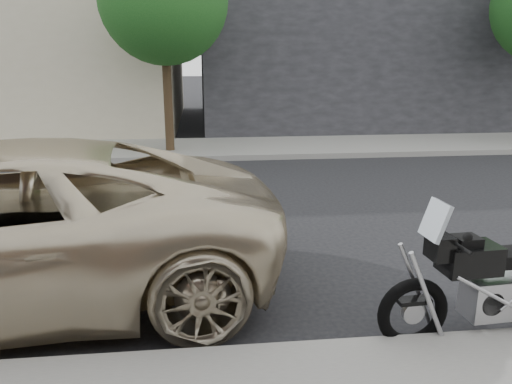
% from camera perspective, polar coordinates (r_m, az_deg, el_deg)
% --- Properties ---
extents(ground, '(120.00, 120.00, 0.00)m').
position_cam_1_polar(ground, '(8.61, 1.50, -3.21)').
color(ground, black).
rests_on(ground, ground).
extents(far_sidewalk, '(44.00, 3.00, 0.15)m').
position_cam_1_polar(far_sidewalk, '(14.86, -1.90, 5.06)').
color(far_sidewalk, gray).
rests_on(far_sidewalk, ground).
extents(far_building_dark, '(16.00, 11.00, 7.00)m').
position_cam_1_polar(far_building_dark, '(23.06, 14.95, 16.81)').
color(far_building_dark, '#242429').
rests_on(far_building_dark, ground).
extents(motorcycle, '(2.33, 0.85, 1.47)m').
position_cam_1_polar(motorcycle, '(5.55, 26.49, -8.71)').
color(motorcycle, black).
rests_on(motorcycle, ground).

